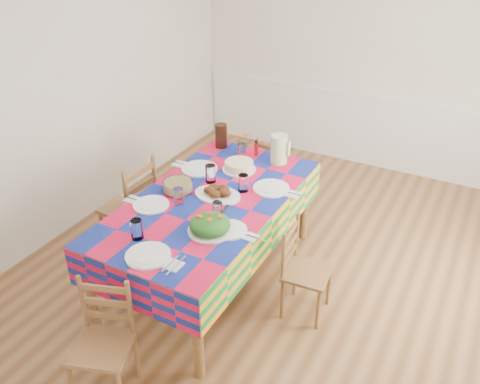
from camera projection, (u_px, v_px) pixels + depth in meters
name	position (u px, v px, depth m)	size (l,w,h in m)	color
room	(289.00, 136.00, 4.11)	(4.58, 5.08, 2.78)	brown
wainscot	(364.00, 128.00, 6.44)	(4.41, 0.06, 0.92)	white
dining_table	(210.00, 209.00, 4.29)	(1.16, 2.16, 0.84)	brown
setting_near_head	(145.00, 246.00, 3.61)	(0.52, 0.35, 0.16)	white
setting_left_near	(160.00, 201.00, 4.15)	(0.54, 0.32, 0.14)	white
setting_left_far	(203.00, 170.00, 4.61)	(0.61, 0.36, 0.16)	white
setting_right_near	(226.00, 222.00, 3.88)	(0.52, 0.30, 0.13)	white
setting_right_far	(262.00, 186.00, 4.36)	(0.60, 0.34, 0.15)	white
meat_platter	(218.00, 193.00, 4.27)	(0.41, 0.29, 0.08)	white
salad_platter	(210.00, 225.00, 3.80)	(0.35, 0.35, 0.14)	white
pasta_bowl	(178.00, 186.00, 4.33)	(0.26, 0.26, 0.09)	white
cake	(239.00, 166.00, 4.67)	(0.31, 0.31, 0.09)	white
serving_utensils	(221.00, 209.00, 4.10)	(0.17, 0.38, 0.01)	black
flower_vase	(242.00, 146.00, 4.90)	(0.15, 0.13, 0.24)	white
hot_sauce	(256.00, 148.00, 4.92)	(0.04, 0.04, 0.16)	red
green_pitcher	(279.00, 149.00, 4.76)	(0.16, 0.16, 0.27)	#C5E6A2
tea_pitcher	(221.00, 136.00, 5.07)	(0.12, 0.12, 0.24)	black
name_card	(136.00, 266.00, 3.46)	(0.10, 0.03, 0.02)	white
chair_near	(104.00, 343.00, 3.41)	(0.49, 0.48, 0.88)	brown
chair_far	(276.00, 174.00, 5.49)	(0.43, 0.41, 0.86)	brown
chair_left	(132.00, 208.00, 4.76)	(0.45, 0.47, 1.01)	brown
chair_right	(303.00, 271.00, 4.09)	(0.38, 0.40, 0.84)	brown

